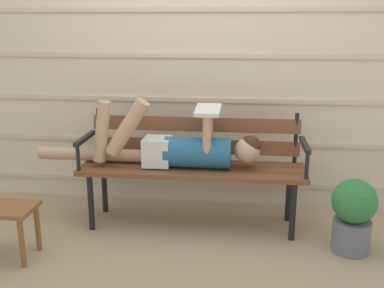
{
  "coord_description": "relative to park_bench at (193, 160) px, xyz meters",
  "views": [
    {
      "loc": [
        0.37,
        -3.13,
        1.53
      ],
      "look_at": [
        0.0,
        0.1,
        0.65
      ],
      "focal_mm": 42.57,
      "sensor_mm": 36.0,
      "label": 1
    }
  ],
  "objects": [
    {
      "name": "ground_plane",
      "position": [
        0.0,
        -0.17,
        -0.51
      ],
      "size": [
        12.0,
        12.0,
        0.0
      ],
      "primitive_type": "plane",
      "color": "tan"
    },
    {
      "name": "house_siding",
      "position": [
        0.0,
        0.45,
        0.75
      ],
      "size": [
        5.3,
        0.08,
        2.52
      ],
      "color": "beige",
      "rests_on": "ground"
    },
    {
      "name": "park_bench",
      "position": [
        0.0,
        0.0,
        0.0
      ],
      "size": [
        1.69,
        0.45,
        0.86
      ],
      "color": "brown",
      "rests_on": "ground"
    },
    {
      "name": "reclining_person",
      "position": [
        -0.12,
        -0.07,
        0.11
      ],
      "size": [
        1.72,
        0.26,
        0.53
      ],
      "color": "#23567A"
    },
    {
      "name": "footstool",
      "position": [
        -1.16,
        -0.71,
        -0.22
      ],
      "size": [
        0.39,
        0.28,
        0.36
      ],
      "color": "brown",
      "rests_on": "ground"
    },
    {
      "name": "potted_plant",
      "position": [
        1.13,
        -0.36,
        -0.23
      ],
      "size": [
        0.3,
        0.3,
        0.52
      ],
      "color": "slate",
      "rests_on": "ground"
    }
  ]
}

